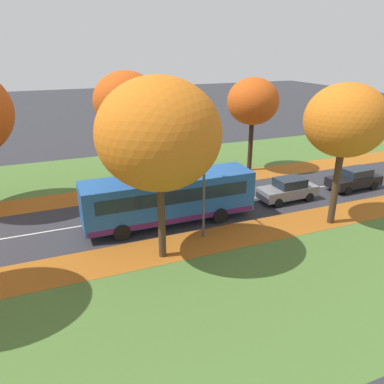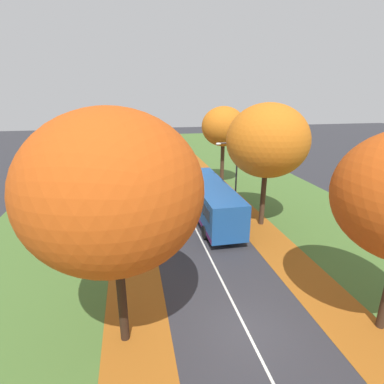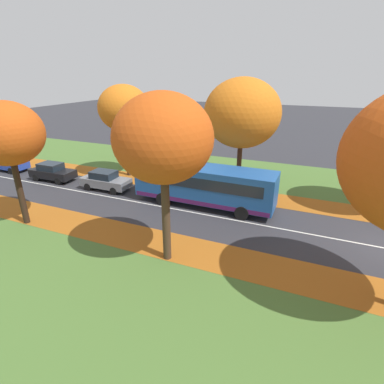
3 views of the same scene
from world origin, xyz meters
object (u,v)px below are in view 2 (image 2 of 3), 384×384
object	(u,v)px
tree_right_near	(267,141)
streetlamp_right	(233,169)
tree_left_near	(110,143)
bus	(210,199)
tree_left_nearest	(113,192)
car_black_following	(178,167)
tree_right_mid	(223,127)
car_grey_lead	(187,180)
car_red_fourth_in_line	(166,149)
tree_left_mid	(116,132)
car_white_trailing	(164,143)
car_blue_third_in_line	(174,157)

from	to	relation	value
tree_right_near	streetlamp_right	bearing A→B (deg)	117.88
tree_left_near	bus	world-z (taller)	tree_left_near
tree_left_nearest	car_black_following	world-z (taller)	tree_left_nearest
tree_left_nearest	streetlamp_right	size ratio (longest dim) A/B	1.55
tree_right_mid	car_grey_lead	bearing A→B (deg)	-174.77
streetlamp_right	car_red_fourth_in_line	size ratio (longest dim) A/B	1.41
car_grey_lead	tree_left_nearest	bearing A→B (deg)	-107.58
tree_right_near	car_black_following	bearing A→B (deg)	103.23
tree_left_mid	car_white_trailing	distance (m)	26.45
tree_right_mid	car_white_trailing	world-z (taller)	tree_right_mid
tree_left_nearest	car_white_trailing	bearing A→B (deg)	81.55
tree_left_near	tree_left_nearest	bearing A→B (deg)	-86.47
car_grey_lead	car_red_fourth_in_line	bearing A→B (deg)	90.04
tree_right_mid	car_grey_lead	distance (m)	6.79
bus	car_white_trailing	world-z (taller)	bus
tree_right_near	car_black_following	xyz separation A→B (m)	(-3.87, 16.49, -5.60)
tree_left_mid	car_white_trailing	bearing A→B (deg)	73.19
tree_right_near	car_white_trailing	distance (m)	36.92
car_black_following	car_white_trailing	distance (m)	19.85
car_black_following	streetlamp_right	bearing A→B (deg)	-80.11
tree_right_mid	bus	xyz separation A→B (m)	(-3.77, -9.23, -4.59)
tree_left_nearest	bus	bearing A→B (deg)	59.52
tree_left_nearest	car_white_trailing	world-z (taller)	tree_left_nearest
tree_left_nearest	tree_left_near	world-z (taller)	tree_left_nearest
tree_right_near	car_grey_lead	size ratio (longest dim) A/B	2.14
car_white_trailing	tree_left_mid	bearing A→B (deg)	-106.81
car_blue_third_in_line	tree_left_mid	bearing A→B (deg)	-122.99
tree_left_nearest	car_white_trailing	size ratio (longest dim) A/B	2.20
tree_left_mid	tree_right_mid	distance (m)	11.07
tree_left_nearest	streetlamp_right	distance (m)	15.39
tree_left_nearest	streetlamp_right	xyz separation A→B (m)	(8.74, 12.39, -2.65)
tree_left_nearest	car_white_trailing	distance (m)	46.74
tree_left_near	car_red_fourth_in_line	xyz separation A→B (m)	(6.99, 28.75, -5.66)
tree_left_mid	car_white_trailing	xyz separation A→B (m)	(7.51, 24.84, -5.10)
streetlamp_right	car_grey_lead	world-z (taller)	streetlamp_right
tree_right_near	car_red_fourth_in_line	distance (m)	30.48
streetlamp_right	car_white_trailing	size ratio (longest dim) A/B	1.43
tree_left_near	car_white_trailing	size ratio (longest dim) A/B	2.05
car_grey_lead	car_white_trailing	world-z (taller)	same
tree_left_near	car_black_following	size ratio (longest dim) A/B	2.03
tree_right_mid	car_blue_third_in_line	bearing A→B (deg)	106.26
tree_left_near	car_black_following	xyz separation A→B (m)	(7.01, 15.53, -5.66)
streetlamp_right	car_blue_third_in_line	world-z (taller)	streetlamp_right
tree_right_near	car_grey_lead	xyz separation A→B (m)	(-3.88, 10.49, -5.60)
car_blue_third_in_line	bus	bearing A→B (deg)	-90.59
car_blue_third_in_line	streetlamp_right	bearing A→B (deg)	-84.52
tree_right_near	streetlamp_right	world-z (taller)	tree_right_near
streetlamp_right	tree_left_mid	bearing A→B (deg)	137.39
streetlamp_right	car_white_trailing	xyz separation A→B (m)	(-1.92, 33.51, -2.92)
car_blue_third_in_line	car_white_trailing	size ratio (longest dim) A/B	1.01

